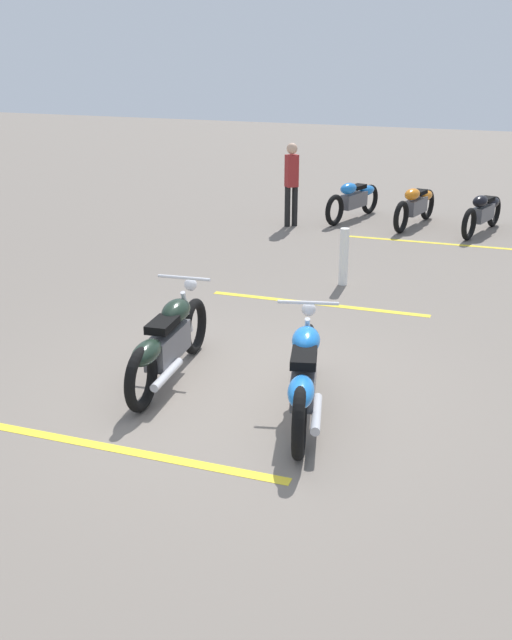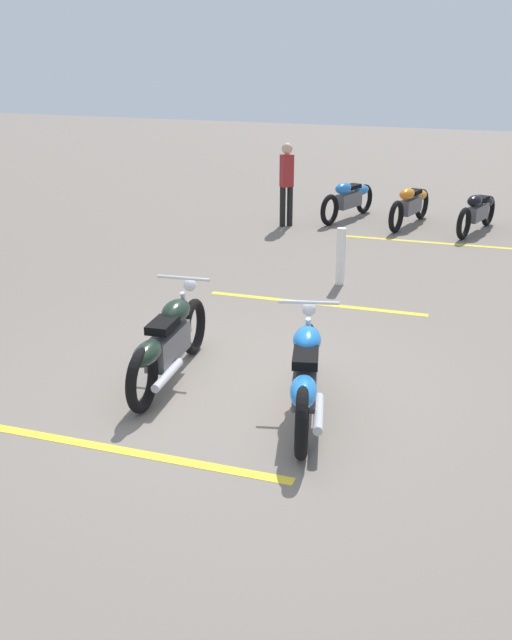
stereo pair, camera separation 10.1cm
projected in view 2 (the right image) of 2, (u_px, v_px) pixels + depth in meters
name	position (u px, v px, depth m)	size (l,w,h in m)	color
ground_plane	(237.00, 393.00, 7.74)	(60.00, 60.00, 0.00)	slate
motorcycle_bright_foreground	(306.00, 375.00, 7.06)	(2.17, 0.85, 1.04)	black
motorcycle_dark_foreground	(168.00, 342.00, 7.88)	(2.22, 0.67, 1.04)	black
motorcycle_row_left	(478.00, 211.00, 14.60)	(2.05, 0.56, 0.78)	black
motorcycle_row_center	(411.00, 204.00, 15.18)	(2.15, 0.48, 0.81)	black
motorcycle_row_right	(349.00, 198.00, 15.77)	(2.13, 0.63, 0.82)	black
bystander_near_row	(287.00, 180.00, 14.92)	(0.30, 0.30, 1.70)	black
bollard_post	(341.00, 256.00, 11.25)	(0.14, 0.14, 0.89)	white
parking_stripe_near	(124.00, 451.00, 6.62)	(3.20, 0.12, 0.01)	yellow
parking_stripe_mid	(315.00, 303.00, 10.51)	(3.20, 0.12, 0.01)	yellow
parking_stripe_far	(425.00, 242.00, 13.93)	(3.20, 0.12, 0.01)	yellow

